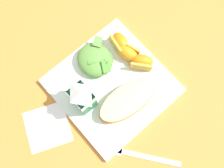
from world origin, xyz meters
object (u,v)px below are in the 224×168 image
at_px(orange_wedge_middle, 128,53).
at_px(cheesy_pizza_bread, 128,100).
at_px(milk_carton, 82,97).
at_px(green_salad_pile, 95,60).
at_px(paper_napkin, 47,127).
at_px(orange_wedge_rear, 120,42).
at_px(orange_wedge_front, 142,62).
at_px(white_plate, 112,86).
at_px(metal_fork, 138,155).

bearing_deg(orange_wedge_middle, cheesy_pizza_bread, 137.76).
height_order(cheesy_pizza_bread, milk_carton, milk_carton).
bearing_deg(green_salad_pile, paper_napkin, 103.28).
height_order(cheesy_pizza_bread, orange_wedge_middle, orange_wedge_middle).
bearing_deg(orange_wedge_rear, green_salad_pile, 85.81).
height_order(green_salad_pile, milk_carton, milk_carton).
distance_m(orange_wedge_front, paper_napkin, 0.30).
bearing_deg(orange_wedge_front, paper_napkin, 82.89).
bearing_deg(white_plate, orange_wedge_front, -94.81).
relative_size(white_plate, cheesy_pizza_bread, 1.59).
relative_size(white_plate, metal_fork, 1.73).
height_order(cheesy_pizza_bread, green_salad_pile, green_salad_pile).
bearing_deg(green_salad_pile, cheesy_pizza_bread, 177.02).
height_order(milk_carton, orange_wedge_middle, milk_carton).
bearing_deg(white_plate, metal_fork, 158.85).
relative_size(green_salad_pile, orange_wedge_rear, 1.61).
xyz_separation_m(cheesy_pizza_bread, green_salad_pile, (0.14, -0.01, 0.00)).
bearing_deg(orange_wedge_front, milk_carton, 83.45).
xyz_separation_m(paper_napkin, metal_fork, (-0.21, -0.13, 0.00)).
xyz_separation_m(white_plate, cheesy_pizza_bread, (-0.06, -0.00, 0.03)).
distance_m(cheesy_pizza_bread, orange_wedge_front, 0.11).
xyz_separation_m(orange_wedge_front, orange_wedge_middle, (0.04, 0.01, 0.00)).
bearing_deg(metal_fork, orange_wedge_middle, -36.14).
bearing_deg(orange_wedge_front, white_plate, 85.19).
relative_size(orange_wedge_middle, paper_napkin, 0.62).
bearing_deg(orange_wedge_rear, cheesy_pizza_bread, 145.43).
distance_m(cheesy_pizza_bread, orange_wedge_middle, 0.13).
relative_size(cheesy_pizza_bread, orange_wedge_front, 2.55).
height_order(milk_carton, metal_fork, milk_carton).
bearing_deg(orange_wedge_middle, milk_carton, 97.58).
height_order(orange_wedge_middle, orange_wedge_rear, same).
distance_m(orange_wedge_middle, orange_wedge_rear, 0.04).
distance_m(orange_wedge_middle, paper_napkin, 0.29).
relative_size(orange_wedge_rear, metal_fork, 0.40).
xyz_separation_m(white_plate, paper_napkin, (0.03, 0.20, -0.01)).
xyz_separation_m(white_plate, metal_fork, (-0.18, 0.07, -0.01)).
height_order(white_plate, milk_carton, milk_carton).
xyz_separation_m(cheesy_pizza_bread, milk_carton, (0.07, 0.09, 0.04)).
bearing_deg(metal_fork, orange_wedge_rear, -32.67).
bearing_deg(white_plate, paper_napkin, 81.77).
relative_size(white_plate, milk_carton, 2.55).
bearing_deg(paper_napkin, orange_wedge_middle, -88.63).
bearing_deg(metal_fork, white_plate, -21.15).
xyz_separation_m(green_salad_pile, milk_carton, (-0.06, 0.09, 0.04)).
xyz_separation_m(cheesy_pizza_bread, paper_napkin, (0.09, 0.20, -0.03)).
bearing_deg(orange_wedge_front, cheesy_pizza_bread, 118.05).
distance_m(orange_wedge_front, metal_fork, 0.24).
height_order(white_plate, orange_wedge_middle, orange_wedge_middle).
height_order(orange_wedge_middle, metal_fork, orange_wedge_middle).
distance_m(milk_carton, paper_napkin, 0.14).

